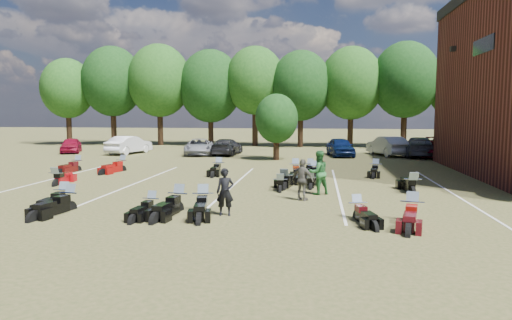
% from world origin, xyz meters
% --- Properties ---
extents(ground, '(160.00, 160.00, 0.00)m').
position_xyz_m(ground, '(0.00, 0.00, 0.00)').
color(ground, brown).
rests_on(ground, ground).
extents(car_0, '(2.96, 4.18, 1.32)m').
position_xyz_m(car_0, '(-20.46, 19.07, 0.66)').
color(car_0, maroon).
rests_on(car_0, ground).
extents(car_1, '(2.70, 4.90, 1.53)m').
position_xyz_m(car_1, '(-14.99, 18.84, 0.77)').
color(car_1, silver).
rests_on(car_1, ground).
extents(car_2, '(3.11, 5.17, 1.34)m').
position_xyz_m(car_2, '(-8.79, 18.72, 0.67)').
color(car_2, gray).
rests_on(car_2, ground).
extents(car_3, '(2.17, 4.76, 1.35)m').
position_xyz_m(car_3, '(-6.46, 18.93, 0.67)').
color(car_3, black).
rests_on(car_3, ground).
extents(car_4, '(2.44, 4.63, 1.50)m').
position_xyz_m(car_4, '(2.90, 19.17, 0.75)').
color(car_4, '#0B1C4E').
rests_on(car_4, ground).
extents(car_5, '(3.12, 5.11, 1.59)m').
position_xyz_m(car_5, '(6.77, 20.16, 0.79)').
color(car_5, '#9FA09B').
rests_on(car_5, ground).
extents(car_6, '(3.25, 6.03, 1.61)m').
position_xyz_m(car_6, '(10.38, 19.30, 0.80)').
color(car_6, '#590512').
rests_on(car_6, ground).
extents(car_7, '(2.85, 5.66, 1.58)m').
position_xyz_m(car_7, '(9.09, 19.42, 0.79)').
color(car_7, '#3D3C41').
rests_on(car_7, ground).
extents(person_black, '(0.65, 0.47, 1.66)m').
position_xyz_m(person_black, '(-2.09, -3.10, 0.83)').
color(person_black, black).
rests_on(person_black, ground).
extents(person_green, '(1.17, 1.09, 1.92)m').
position_xyz_m(person_green, '(1.11, 1.46, 0.96)').
color(person_green, '#25652D').
rests_on(person_green, ground).
extents(person_grey, '(1.07, 0.85, 1.70)m').
position_xyz_m(person_grey, '(0.48, -0.05, 0.85)').
color(person_grey, '#4F4D43').
rests_on(person_grey, ground).
extents(motorcycle_0, '(0.86, 2.34, 1.28)m').
position_xyz_m(motorcycle_0, '(-8.55, -2.37, 0.00)').
color(motorcycle_0, black).
rests_on(motorcycle_0, ground).
extents(motorcycle_1, '(1.14, 2.49, 1.34)m').
position_xyz_m(motorcycle_1, '(-7.92, -3.05, 0.00)').
color(motorcycle_1, black).
rests_on(motorcycle_1, ground).
extents(motorcycle_2, '(1.09, 2.53, 1.37)m').
position_xyz_m(motorcycle_2, '(-3.91, -2.71, 0.00)').
color(motorcycle_2, black).
rests_on(motorcycle_2, ground).
extents(motorcycle_3, '(0.76, 2.04, 1.12)m').
position_xyz_m(motorcycle_3, '(-4.75, -3.17, 0.00)').
color(motorcycle_3, black).
rests_on(motorcycle_3, ground).
extents(motorcycle_4, '(1.20, 2.55, 1.37)m').
position_xyz_m(motorcycle_4, '(-3.01, -2.60, 0.00)').
color(motorcycle_4, black).
rests_on(motorcycle_4, ground).
extents(motorcycle_5, '(1.17, 2.16, 1.15)m').
position_xyz_m(motorcycle_5, '(2.42, -3.02, 0.00)').
color(motorcycle_5, black).
rests_on(motorcycle_5, ground).
extents(motorcycle_6, '(1.35, 2.56, 1.36)m').
position_xyz_m(motorcycle_6, '(4.16, -3.18, 0.00)').
color(motorcycle_6, '#480A11').
rests_on(motorcycle_6, ground).
extents(motorcycle_7, '(0.99, 2.37, 1.29)m').
position_xyz_m(motorcycle_7, '(-11.55, 2.06, 0.00)').
color(motorcycle_7, maroon).
rests_on(motorcycle_7, ground).
extents(motorcycle_10, '(1.16, 2.55, 1.37)m').
position_xyz_m(motorcycle_10, '(-0.43, 2.52, 0.00)').
color(motorcycle_10, black).
rests_on(motorcycle_10, ground).
extents(motorcycle_11, '(0.81, 2.14, 1.17)m').
position_xyz_m(motorcycle_11, '(-0.58, 1.83, 0.00)').
color(motorcycle_11, black).
rests_on(motorcycle_11, ground).
extents(motorcycle_12, '(0.82, 2.06, 1.12)m').
position_xyz_m(motorcycle_12, '(0.78, 2.79, 0.00)').
color(motorcycle_12, black).
rests_on(motorcycle_12, ground).
extents(motorcycle_13, '(0.89, 2.51, 1.38)m').
position_xyz_m(motorcycle_13, '(5.20, 1.97, 0.00)').
color(motorcycle_13, black).
rests_on(motorcycle_13, ground).
extents(motorcycle_14, '(0.93, 2.44, 1.33)m').
position_xyz_m(motorcycle_14, '(-13.43, 7.44, 0.00)').
color(motorcycle_14, '#410909').
rests_on(motorcycle_14, ground).
extents(motorcycle_15, '(1.32, 2.55, 1.36)m').
position_xyz_m(motorcycle_15, '(-10.71, 7.75, 0.00)').
color(motorcycle_15, maroon).
rests_on(motorcycle_15, ground).
extents(motorcycle_16, '(0.79, 2.34, 1.30)m').
position_xyz_m(motorcycle_16, '(-4.67, 7.59, 0.00)').
color(motorcycle_16, black).
rests_on(motorcycle_16, ground).
extents(motorcycle_17, '(0.96, 2.42, 1.32)m').
position_xyz_m(motorcycle_17, '(-0.16, 7.38, 0.00)').
color(motorcycle_17, black).
rests_on(motorcycle_17, ground).
extents(motorcycle_18, '(0.96, 2.30, 1.25)m').
position_xyz_m(motorcycle_18, '(0.66, 7.96, 0.00)').
color(motorcycle_18, black).
rests_on(motorcycle_18, ground).
extents(motorcycle_19, '(0.87, 2.15, 1.17)m').
position_xyz_m(motorcycle_19, '(0.87, 7.32, 0.00)').
color(motorcycle_19, black).
rests_on(motorcycle_19, ground).
extents(motorcycle_20, '(1.12, 2.34, 1.25)m').
position_xyz_m(motorcycle_20, '(4.38, 8.25, 0.00)').
color(motorcycle_20, black).
rests_on(motorcycle_20, ground).
extents(tree_line, '(56.00, 6.00, 9.79)m').
position_xyz_m(tree_line, '(-1.00, 29.00, 6.31)').
color(tree_line, black).
rests_on(tree_line, ground).
extents(young_tree_midfield, '(3.20, 3.20, 4.70)m').
position_xyz_m(young_tree_midfield, '(-2.00, 15.50, 3.09)').
color(young_tree_midfield, black).
rests_on(young_tree_midfield, ground).
extents(parking_lines, '(20.10, 14.00, 0.01)m').
position_xyz_m(parking_lines, '(-3.00, 3.00, 0.01)').
color(parking_lines, silver).
rests_on(parking_lines, ground).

